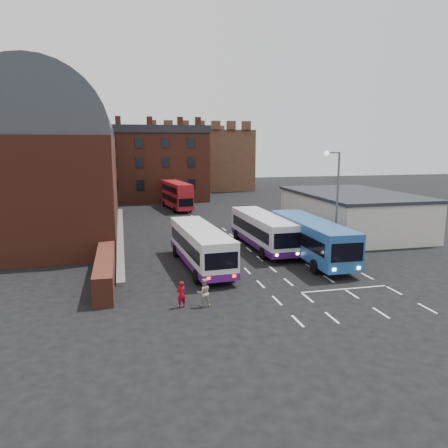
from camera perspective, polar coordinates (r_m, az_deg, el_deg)
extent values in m
plane|color=black|center=(30.55, 4.34, -7.39)|extent=(180.00, 180.00, 0.00)
cube|color=#602B1E|center=(49.33, -20.99, 4.71)|extent=(12.00, 28.00, 10.00)
cylinder|color=#1E2328|center=(49.14, -21.37, 10.51)|extent=(12.00, 26.00, 12.00)
cube|color=#602B1E|center=(30.90, -15.26, -5.79)|extent=(1.20, 10.00, 1.80)
cube|color=beige|center=(48.61, 16.35, 1.34)|extent=(10.00, 16.00, 4.00)
cube|color=#282B30|center=(48.33, 16.48, 3.80)|extent=(10.40, 16.40, 0.30)
cube|color=brown|center=(73.85, -11.10, 7.28)|extent=(22.00, 10.00, 11.00)
cube|color=brown|center=(94.93, -4.28, 8.41)|extent=(22.00, 22.00, 12.00)
cube|color=silver|center=(33.35, -3.11, -2.68)|extent=(3.27, 11.31, 2.54)
cube|color=black|center=(33.31, -3.11, -2.42)|extent=(3.25, 10.12, 0.91)
cylinder|color=black|center=(36.76, -6.36, -3.52)|extent=(0.35, 1.03, 1.02)
cylinder|color=black|center=(29.68, -3.62, -6.89)|extent=(0.35, 1.03, 1.02)
cylinder|color=black|center=(37.30, -2.52, -3.26)|extent=(0.35, 1.03, 1.02)
cylinder|color=black|center=(30.34, 1.08, -6.49)|extent=(0.35, 1.03, 1.02)
cube|color=silver|center=(39.28, 5.07, -0.68)|extent=(2.87, 11.32, 2.56)
cube|color=black|center=(39.25, 5.08, -0.46)|extent=(2.89, 10.12, 0.92)
cylinder|color=black|center=(36.78, 8.82, -3.57)|extent=(0.31, 1.03, 1.02)
cylinder|color=black|center=(43.64, 4.85, -1.26)|extent=(0.31, 1.03, 1.02)
cylinder|color=black|center=(35.85, 5.06, -3.85)|extent=(0.31, 1.03, 1.02)
cylinder|color=black|center=(42.86, 1.63, -1.45)|extent=(0.31, 1.03, 1.02)
cube|color=#21518E|center=(36.09, 11.29, -1.67)|extent=(2.78, 11.91, 2.70)
cube|color=black|center=(36.06, 11.30, -1.42)|extent=(2.83, 10.71, 0.97)
cylinder|color=black|center=(33.72, 15.94, -5.10)|extent=(0.31, 1.08, 1.08)
cylinder|color=black|center=(40.68, 10.54, -2.22)|extent=(0.31, 1.08, 1.08)
cylinder|color=black|center=(32.53, 11.74, -5.48)|extent=(0.31, 1.08, 1.08)
cylinder|color=black|center=(39.70, 6.95, -2.44)|extent=(0.31, 1.08, 1.08)
cube|color=#A91920|center=(63.09, -6.20, 3.88)|extent=(3.47, 10.04, 3.49)
cube|color=black|center=(63.15, -6.19, 3.44)|extent=(3.37, 8.86, 0.80)
cylinder|color=black|center=(60.61, -4.41, 1.98)|extent=(0.36, 0.92, 0.89)
cylinder|color=black|center=(66.93, -5.99, 2.76)|extent=(0.36, 0.92, 0.89)
cylinder|color=black|center=(60.04, -6.46, 1.87)|extent=(0.36, 0.92, 0.89)
cylinder|color=black|center=(66.41, -7.86, 2.66)|extent=(0.36, 0.92, 0.89)
cylinder|color=#55575A|center=(37.66, 14.55, 2.45)|extent=(0.17, 0.17, 8.64)
cylinder|color=#55575A|center=(36.77, 14.07, 9.05)|extent=(1.45, 0.64, 0.11)
sphere|color=#FFF2CC|center=(36.21, 13.26, 8.98)|extent=(0.39, 0.39, 0.39)
imported|color=maroon|center=(25.60, -5.60, -9.14)|extent=(0.66, 0.54, 1.57)
imported|color=#A69987|center=(25.64, -2.66, -8.94)|extent=(0.88, 0.72, 1.68)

